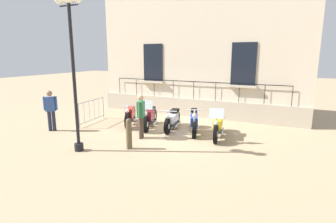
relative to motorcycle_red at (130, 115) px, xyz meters
name	(u,v)px	position (x,y,z in m)	size (l,w,h in m)	color
ground_plane	(172,129)	(-0.18, 1.91, -0.43)	(60.00, 60.00, 0.00)	tan
building_facade	(198,34)	(-3.05, 1.91, 3.55)	(0.82, 10.36, 8.23)	beige
motorcycle_red	(130,115)	(0.00, 0.00, 0.00)	(1.88, 1.01, 0.96)	black
motorcycle_maroon	(150,117)	(0.06, 1.01, 0.01)	(1.99, 0.84, 1.26)	black
motorcycle_white	(172,120)	(-0.13, 1.96, -0.03)	(2.02, 0.68, 0.90)	black
motorcycle_blue	(194,122)	(-0.11, 2.90, -0.03)	(1.99, 0.97, 1.05)	black
motorcycle_yellow	(218,126)	(0.12, 3.93, 0.01)	(2.14, 0.65, 1.23)	black
lamppost	(72,50)	(3.44, 0.34, 2.72)	(0.28, 0.98, 4.71)	black
crowd_barrier	(92,111)	(0.49, -1.71, 0.14)	(1.89, 0.28, 1.05)	#B7B7BF
bollard	(129,134)	(2.59, 1.68, 0.09)	(0.19, 0.19, 1.01)	brown
pedestrian_standing	(141,114)	(1.44, 1.44, 0.48)	(0.51, 0.32, 1.61)	#47382D
pedestrian_walking	(51,108)	(2.17, -2.30, 0.49)	(0.39, 0.45, 1.62)	#23283D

